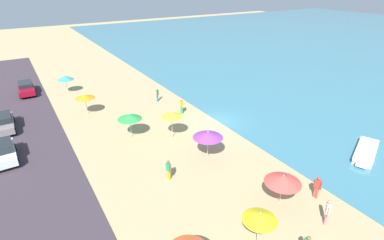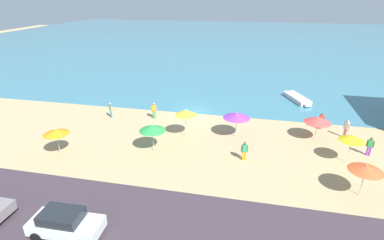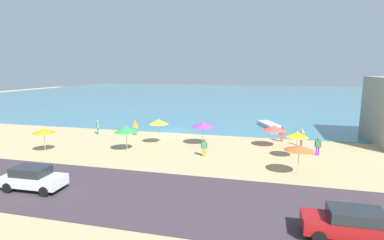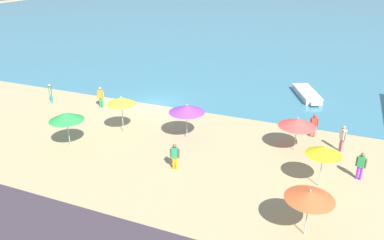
{
  "view_description": "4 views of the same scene",
  "coord_description": "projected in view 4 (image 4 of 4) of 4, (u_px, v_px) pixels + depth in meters",
  "views": [
    {
      "loc": [
        22.16,
        -16.78,
        13.54
      ],
      "look_at": [
        0.88,
        -3.77,
        1.53
      ],
      "focal_mm": 28.0,
      "sensor_mm": 36.0,
      "label": 1
    },
    {
      "loc": [
        6.18,
        -29.93,
        12.4
      ],
      "look_at": [
        0.97,
        -5.63,
        1.69
      ],
      "focal_mm": 28.0,
      "sensor_mm": 36.0,
      "label": 2
    },
    {
      "loc": [
        11.21,
        -34.25,
        7.78
      ],
      "look_at": [
        1.86,
        2.66,
        1.25
      ],
      "focal_mm": 28.0,
      "sensor_mm": 36.0,
      "label": 3
    },
    {
      "loc": [
        14.03,
        -25.97,
        11.32
      ],
      "look_at": [
        5.23,
        -4.61,
        1.32
      ],
      "focal_mm": 35.0,
      "sensor_mm": 36.0,
      "label": 4
    }
  ],
  "objects": [
    {
      "name": "ground_plane",
      "position": [
        155.0,
        105.0,
        31.44
      ],
      "size": [
        160.0,
        160.0,
        0.0
      ],
      "primitive_type": "plane",
      "color": "tan"
    },
    {
      "name": "sea",
      "position": [
        277.0,
        17.0,
        78.1
      ],
      "size": [
        150.0,
        110.0,
        0.05
      ],
      "primitive_type": "cube",
      "color": "teal",
      "rests_on": "ground_plane"
    },
    {
      "name": "beach_umbrella_0",
      "position": [
        310.0,
        195.0,
        15.89
      ],
      "size": [
        2.15,
        2.15,
        2.34
      ],
      "color": "#B2B2B7",
      "rests_on": "ground_plane"
    },
    {
      "name": "beach_umbrella_1",
      "position": [
        324.0,
        151.0,
        19.39
      ],
      "size": [
        1.9,
        1.9,
        2.46
      ],
      "color": "#B2B2B7",
      "rests_on": "ground_plane"
    },
    {
      "name": "beach_umbrella_2",
      "position": [
        297.0,
        122.0,
        23.26
      ],
      "size": [
        2.36,
        2.36,
        2.28
      ],
      "color": "#B2B2B7",
      "rests_on": "ground_plane"
    },
    {
      "name": "beach_umbrella_3",
      "position": [
        121.0,
        101.0,
        25.59
      ],
      "size": [
        1.99,
        1.99,
        2.69
      ],
      "color": "#B2B2B7",
      "rests_on": "ground_plane"
    },
    {
      "name": "beach_umbrella_5",
      "position": [
        187.0,
        109.0,
        24.88
      ],
      "size": [
        2.44,
        2.44,
        2.44
      ],
      "color": "#B2B2B7",
      "rests_on": "ground_plane"
    },
    {
      "name": "beach_umbrella_7",
      "position": [
        66.0,
        116.0,
        23.7
      ],
      "size": [
        2.2,
        2.2,
        2.44
      ],
      "color": "#B2B2B7",
      "rests_on": "ground_plane"
    },
    {
      "name": "bather_0",
      "position": [
        343.0,
        137.0,
        23.49
      ],
      "size": [
        0.4,
        0.45,
        1.78
      ],
      "color": "#CD748A",
      "rests_on": "ground_plane"
    },
    {
      "name": "bather_1",
      "position": [
        50.0,
        92.0,
        31.51
      ],
      "size": [
        0.4,
        0.46,
        1.68
      ],
      "color": "teal",
      "rests_on": "ground_plane"
    },
    {
      "name": "bather_2",
      "position": [
        314.0,
        124.0,
        25.45
      ],
      "size": [
        0.56,
        0.27,
        1.69
      ],
      "color": "#F24B3B",
      "rests_on": "ground_plane"
    },
    {
      "name": "bather_3",
      "position": [
        101.0,
        96.0,
        30.53
      ],
      "size": [
        0.56,
        0.29,
        1.76
      ],
      "color": "green",
      "rests_on": "ground_plane"
    },
    {
      "name": "bather_4",
      "position": [
        175.0,
        155.0,
        21.53
      ],
      "size": [
        0.56,
        0.3,
        1.62
      ],
      "color": "#E9A00E",
      "rests_on": "ground_plane"
    },
    {
      "name": "bather_5",
      "position": [
        361.0,
        165.0,
        20.51
      ],
      "size": [
        0.55,
        0.31,
        1.65
      ],
      "color": "purple",
      "rests_on": "ground_plane"
    },
    {
      "name": "skiff_nearshore",
      "position": [
        307.0,
        94.0,
        33.01
      ],
      "size": [
        3.13,
        4.94,
        0.54
      ],
      "color": "silver",
      "rests_on": "sea"
    }
  ]
}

